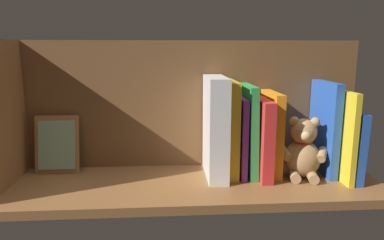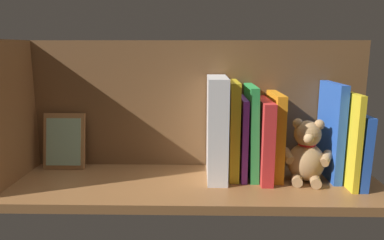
% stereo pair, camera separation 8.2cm
% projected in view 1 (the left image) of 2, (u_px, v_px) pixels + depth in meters
% --- Properties ---
extents(ground_plane, '(0.97, 0.31, 0.02)m').
position_uv_depth(ground_plane, '(192.00, 184.00, 0.94)').
color(ground_plane, brown).
extents(shelf_back_panel, '(0.97, 0.02, 0.36)m').
position_uv_depth(shelf_back_panel, '(189.00, 104.00, 1.03)').
color(shelf_back_panel, brown).
rests_on(shelf_back_panel, ground_plane).
extents(shelf_side_divider, '(0.02, 0.25, 0.36)m').
position_uv_depth(shelf_side_divider, '(0.00, 115.00, 0.87)').
color(shelf_side_divider, brown).
rests_on(shelf_side_divider, ground_plane).
extents(book_0, '(0.03, 0.20, 0.18)m').
position_uv_depth(book_0, '(344.00, 142.00, 0.97)').
color(book_0, blue).
rests_on(book_0, ground_plane).
extents(book_1, '(0.01, 0.21, 0.23)m').
position_uv_depth(book_1, '(336.00, 133.00, 0.96)').
color(book_1, yellow).
rests_on(book_1, ground_plane).
extents(book_2, '(0.02, 0.16, 0.25)m').
position_uv_depth(book_2, '(324.00, 128.00, 0.98)').
color(book_2, blue).
rests_on(book_2, ground_plane).
extents(teddy_bear, '(0.13, 0.12, 0.16)m').
position_uv_depth(teddy_bear, '(303.00, 151.00, 0.95)').
color(teddy_bear, tan).
rests_on(teddy_bear, ground_plane).
extents(book_3, '(0.02, 0.15, 0.22)m').
position_uv_depth(book_3, '(271.00, 133.00, 0.98)').
color(book_3, orange).
rests_on(book_3, ground_plane).
extents(book_4, '(0.03, 0.17, 0.21)m').
position_uv_depth(book_4, '(261.00, 137.00, 0.97)').
color(book_4, red).
rests_on(book_4, ground_plane).
extents(book_5, '(0.03, 0.15, 0.24)m').
position_uv_depth(book_5, '(248.00, 130.00, 0.97)').
color(book_5, green).
rests_on(book_5, ground_plane).
extents(book_6, '(0.01, 0.15, 0.21)m').
position_uv_depth(book_6, '(240.00, 136.00, 0.97)').
color(book_6, purple).
rests_on(book_6, ground_plane).
extents(book_7, '(0.02, 0.15, 0.25)m').
position_uv_depth(book_7, '(231.00, 128.00, 0.97)').
color(book_7, yellow).
rests_on(book_7, ground_plane).
extents(dictionary_thick_white, '(0.05, 0.17, 0.27)m').
position_uv_depth(dictionary_thick_white, '(216.00, 127.00, 0.95)').
color(dictionary_thick_white, white).
rests_on(dictionary_thick_white, ground_plane).
extents(picture_frame_leaning, '(0.12, 0.05, 0.16)m').
position_uv_depth(picture_frame_leaning, '(57.00, 144.00, 0.99)').
color(picture_frame_leaning, '#9E6B3D').
rests_on(picture_frame_leaning, ground_plane).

